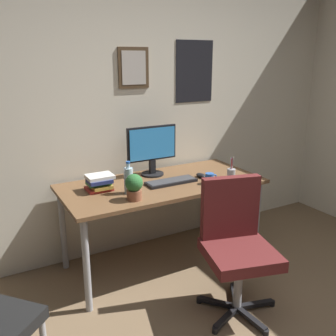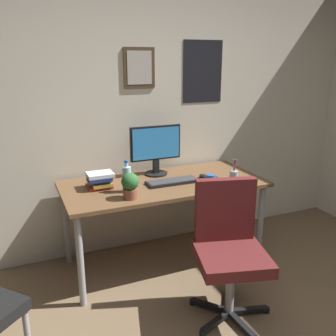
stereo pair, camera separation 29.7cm
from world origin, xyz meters
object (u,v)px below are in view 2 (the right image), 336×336
object	(u,v)px
computer_mouse	(204,176)
pen_cup	(234,176)
monitor	(156,148)
book_stack_left	(100,180)
office_chair	(229,243)
coffee_mug_near	(211,180)
keyboard	(172,182)
water_bottle	(127,179)
potted_plant	(130,185)

from	to	relation	value
computer_mouse	pen_cup	size ratio (longest dim) A/B	0.55
monitor	book_stack_left	world-z (taller)	monitor
office_chair	coffee_mug_near	world-z (taller)	office_chair
office_chair	coffee_mug_near	distance (m)	0.64
keyboard	computer_mouse	size ratio (longest dim) A/B	3.91
monitor	water_bottle	bearing A→B (deg)	-137.89
water_bottle	pen_cup	bearing A→B (deg)	-7.82
monitor	potted_plant	xyz separation A→B (m)	(-0.39, -0.48, -0.13)
keyboard	coffee_mug_near	world-z (taller)	coffee_mug_near
coffee_mug_near	potted_plant	size ratio (longest dim) A/B	0.56
office_chair	computer_mouse	xyz separation A→B (m)	(0.19, 0.73, 0.24)
keyboard	water_bottle	xyz separation A→B (m)	(-0.40, -0.05, 0.09)
computer_mouse	potted_plant	bearing A→B (deg)	-164.32
water_bottle	computer_mouse	bearing A→B (deg)	4.68
keyboard	water_bottle	size ratio (longest dim) A/B	1.70
monitor	water_bottle	size ratio (longest dim) A/B	1.82
monitor	book_stack_left	size ratio (longest dim) A/B	2.24
monitor	coffee_mug_near	xyz separation A→B (m)	(0.30, -0.45, -0.19)
monitor	potted_plant	size ratio (longest dim) A/B	2.36
keyboard	potted_plant	size ratio (longest dim) A/B	2.21
office_chair	book_stack_left	bearing A→B (deg)	128.80
computer_mouse	book_stack_left	bearing A→B (deg)	172.76
computer_mouse	potted_plant	world-z (taller)	potted_plant
monitor	computer_mouse	world-z (taller)	monitor
computer_mouse	pen_cup	distance (m)	0.26
monitor	coffee_mug_near	distance (m)	0.58
keyboard	book_stack_left	world-z (taller)	book_stack_left
office_chair	book_stack_left	distance (m)	1.12
computer_mouse	keyboard	bearing A→B (deg)	-178.83
keyboard	monitor	bearing A→B (deg)	96.57
monitor	office_chair	bearing A→B (deg)	-82.24
office_chair	book_stack_left	world-z (taller)	office_chair
office_chair	keyboard	size ratio (longest dim) A/B	2.21
office_chair	computer_mouse	world-z (taller)	office_chair
potted_plant	book_stack_left	distance (m)	0.35
keyboard	computer_mouse	bearing A→B (deg)	1.17
office_chair	pen_cup	xyz separation A→B (m)	(0.38, 0.55, 0.27)
book_stack_left	water_bottle	bearing A→B (deg)	-44.31
pen_cup	water_bottle	bearing A→B (deg)	172.18
keyboard	coffee_mug_near	distance (m)	0.32
monitor	computer_mouse	size ratio (longest dim) A/B	4.18
keyboard	water_bottle	bearing A→B (deg)	-172.72
pen_cup	computer_mouse	bearing A→B (deg)	136.02
keyboard	book_stack_left	distance (m)	0.59
pen_cup	office_chair	bearing A→B (deg)	-124.48
keyboard	water_bottle	world-z (taller)	water_bottle
computer_mouse	water_bottle	xyz separation A→B (m)	(-0.70, -0.06, 0.09)
office_chair	computer_mouse	size ratio (longest dim) A/B	8.64
office_chair	keyboard	xyz separation A→B (m)	(-0.11, 0.73, 0.23)
office_chair	potted_plant	size ratio (longest dim) A/B	4.87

